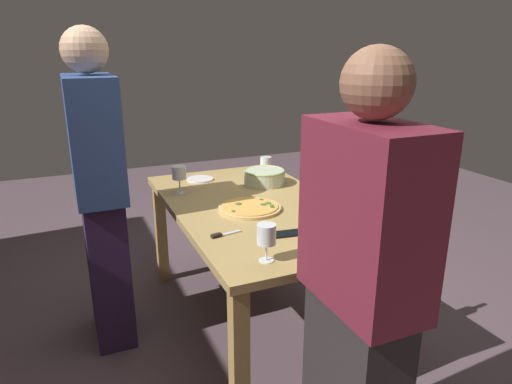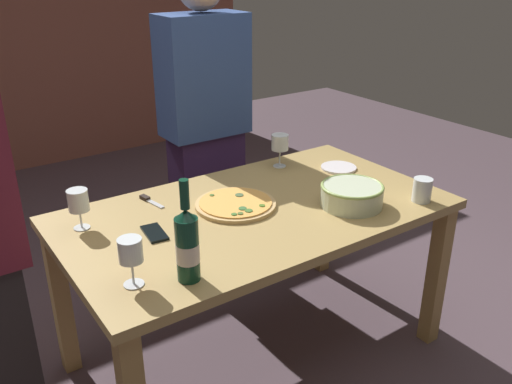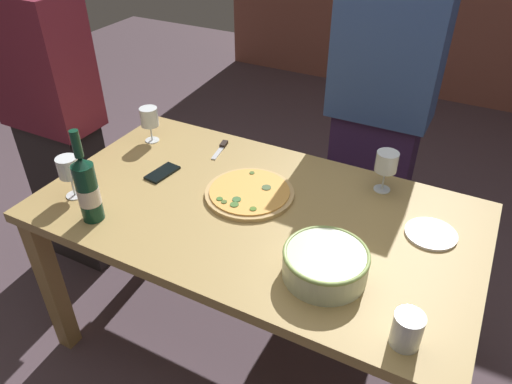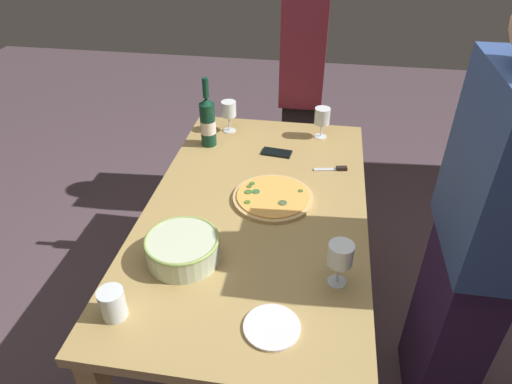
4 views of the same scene
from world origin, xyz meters
name	(u,v)px [view 4 (image 4 of 4)]	position (x,y,z in m)	size (l,w,h in m)	color
ground_plane	(256,325)	(0.00, 0.00, 0.00)	(8.00, 8.00, 0.00)	#55434B
dining_table	(256,224)	(0.00, 0.00, 0.66)	(1.60, 0.90, 0.75)	tan
pizza	(273,197)	(-0.06, 0.06, 0.76)	(0.34, 0.34, 0.03)	tan
serving_bowl	(183,248)	(0.35, -0.21, 0.80)	(0.26, 0.26, 0.09)	beige
wine_bottle	(208,121)	(-0.49, -0.32, 0.88)	(0.08, 0.08, 0.35)	#103A27
wine_glass_near_pizza	(340,256)	(0.38, 0.33, 0.87)	(0.08, 0.08, 0.16)	white
wine_glass_by_bottle	(322,117)	(-0.66, 0.24, 0.86)	(0.08, 0.08, 0.16)	white
wine_glass_far_left	(229,110)	(-0.65, -0.25, 0.87)	(0.08, 0.08, 0.17)	white
cup_amber	(113,304)	(0.62, -0.34, 0.80)	(0.08, 0.08, 0.10)	white
side_plate	(272,327)	(0.60, 0.14, 0.76)	(0.17, 0.17, 0.01)	white
cell_phone	(277,153)	(-0.45, 0.03, 0.76)	(0.07, 0.14, 0.01)	black
pizza_knife	(335,169)	(-0.34, 0.32, 0.76)	(0.05, 0.16, 0.02)	silver
person_host	(302,92)	(-1.11, 0.10, 0.80)	(0.44, 0.24, 1.60)	#2C2627
person_guest_left	(478,243)	(0.22, 0.80, 0.85)	(0.45, 0.24, 1.69)	#2F1C3F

